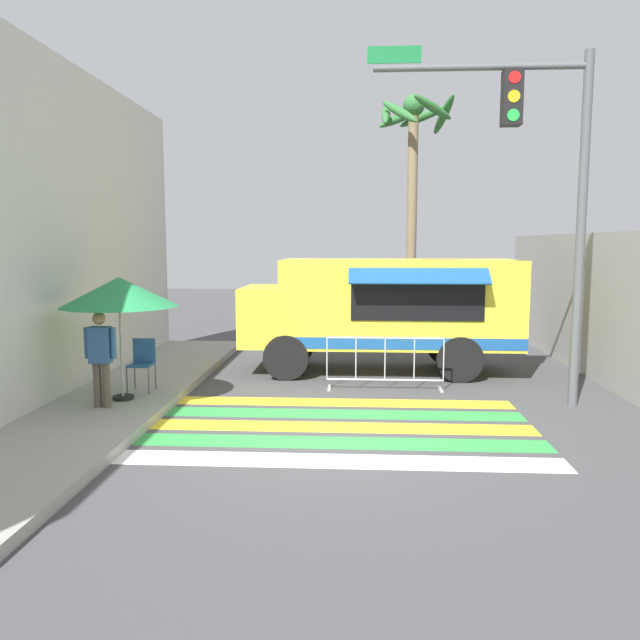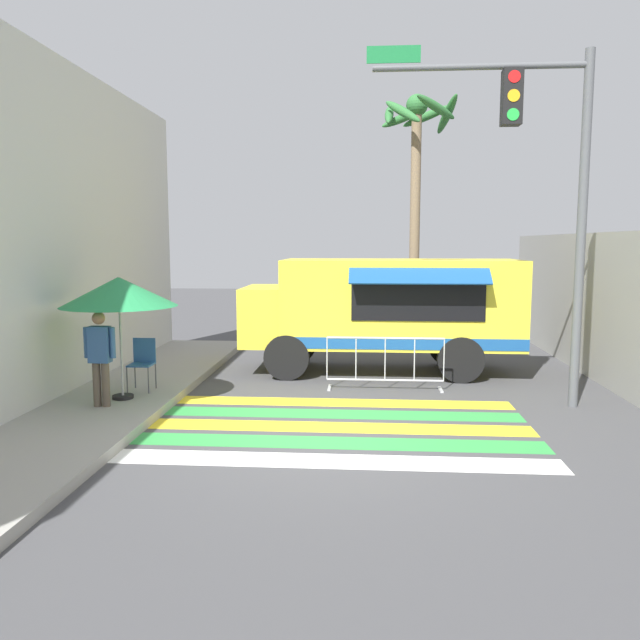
% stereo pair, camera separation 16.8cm
% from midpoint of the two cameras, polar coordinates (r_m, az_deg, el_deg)
% --- Properties ---
extents(ground_plane, '(60.00, 60.00, 0.00)m').
position_cam_midpoint_polar(ground_plane, '(9.30, -0.02, -10.73)').
color(ground_plane, '#424244').
extents(sidewalk_left, '(4.40, 16.00, 0.16)m').
position_cam_midpoint_polar(sidewalk_left, '(10.75, -27.59, -8.67)').
color(sidewalk_left, '#99968E').
rests_on(sidewalk_left, ground_plane).
extents(concrete_wall_right, '(0.20, 16.00, 3.06)m').
position_cam_midpoint_polar(concrete_wall_right, '(12.90, 25.87, 0.50)').
color(concrete_wall_right, gray).
rests_on(concrete_wall_right, ground_plane).
extents(crosswalk_painted, '(6.40, 3.60, 0.01)m').
position_cam_midpoint_polar(crosswalk_painted, '(9.82, 0.17, -9.75)').
color(crosswalk_painted, white).
rests_on(crosswalk_painted, ground_plane).
extents(food_truck, '(5.98, 2.51, 2.49)m').
position_cam_midpoint_polar(food_truck, '(13.74, 4.96, 1.27)').
color(food_truck, yellow).
rests_on(food_truck, ground_plane).
extents(traffic_signal_pole, '(3.73, 0.29, 6.11)m').
position_cam_midpoint_polar(traffic_signal_pole, '(11.42, 19.24, 13.14)').
color(traffic_signal_pole, '#515456').
rests_on(traffic_signal_pole, ground_plane).
extents(patio_umbrella, '(1.97, 1.97, 2.12)m').
position_cam_midpoint_polar(patio_umbrella, '(11.14, -18.31, 2.42)').
color(patio_umbrella, black).
rests_on(patio_umbrella, sidewalk_left).
extents(folding_chair, '(0.42, 0.42, 0.95)m').
position_cam_midpoint_polar(folding_chair, '(11.89, -16.31, -3.47)').
color(folding_chair, '#4C4C51').
rests_on(folding_chair, sidewalk_left).
extents(vendor_person, '(0.53, 0.21, 1.57)m').
position_cam_midpoint_polar(vendor_person, '(10.82, -19.85, -2.95)').
color(vendor_person, brown).
rests_on(vendor_person, sidewalk_left).
extents(barricade_front, '(2.29, 0.44, 1.04)m').
position_cam_midpoint_polar(barricade_front, '(12.22, 5.57, -3.95)').
color(barricade_front, '#B7BABF').
rests_on(barricade_front, ground_plane).
extents(palm_tree, '(2.16, 2.26, 6.93)m').
position_cam_midpoint_polar(palm_tree, '(18.20, 8.27, 14.21)').
color(palm_tree, '#7A664C').
rests_on(palm_tree, ground_plane).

